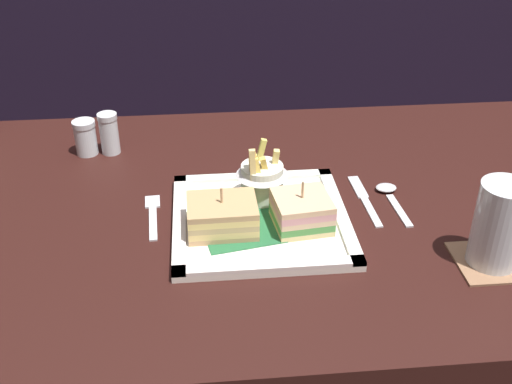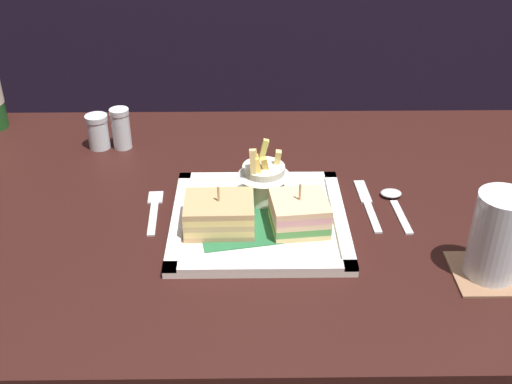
{
  "view_description": "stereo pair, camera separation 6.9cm",
  "coord_description": "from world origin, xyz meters",
  "px_view_note": "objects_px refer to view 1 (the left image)",
  "views": [
    {
      "loc": [
        -0.08,
        -0.87,
        1.29
      ],
      "look_at": [
        0.0,
        -0.03,
        0.77
      ],
      "focal_mm": 44.14,
      "sensor_mm": 36.0,
      "label": 1
    },
    {
      "loc": [
        -0.01,
        -0.87,
        1.29
      ],
      "look_at": [
        0.0,
        -0.03,
        0.77
      ],
      "focal_mm": 44.14,
      "sensor_mm": 36.0,
      "label": 2
    }
  ],
  "objects_px": {
    "knife": "(364,198)",
    "fork": "(153,214)",
    "pepper_shaker": "(109,136)",
    "spoon": "(389,193)",
    "water_glass": "(498,230)",
    "salt_shaker": "(86,139)",
    "sandwich_half_left": "(222,216)",
    "square_plate": "(260,220)",
    "dining_table": "(252,258)",
    "fries_cup": "(262,177)",
    "sandwich_half_right": "(302,211)"
  },
  "relations": [
    {
      "from": "pepper_shaker",
      "to": "dining_table",
      "type": "bearing_deg",
      "value": -39.89
    },
    {
      "from": "sandwich_half_right",
      "to": "fries_cup",
      "type": "distance_m",
      "value": 0.1
    },
    {
      "from": "salt_shaker",
      "to": "knife",
      "type": "bearing_deg",
      "value": -23.54
    },
    {
      "from": "fries_cup",
      "to": "salt_shaker",
      "type": "distance_m",
      "value": 0.37
    },
    {
      "from": "water_glass",
      "to": "salt_shaker",
      "type": "xyz_separation_m",
      "value": [
        -0.62,
        0.4,
        -0.03
      ]
    },
    {
      "from": "sandwich_half_right",
      "to": "spoon",
      "type": "xyz_separation_m",
      "value": [
        0.16,
        0.09,
        -0.03
      ]
    },
    {
      "from": "fries_cup",
      "to": "spoon",
      "type": "height_order",
      "value": "fries_cup"
    },
    {
      "from": "square_plate",
      "to": "water_glass",
      "type": "distance_m",
      "value": 0.35
    },
    {
      "from": "sandwich_half_right",
      "to": "salt_shaker",
      "type": "bearing_deg",
      "value": 141.19
    },
    {
      "from": "fries_cup",
      "to": "pepper_shaker",
      "type": "bearing_deg",
      "value": 141.31
    },
    {
      "from": "knife",
      "to": "spoon",
      "type": "bearing_deg",
      "value": 6.63
    },
    {
      "from": "dining_table",
      "to": "salt_shaker",
      "type": "relative_size",
      "value": 19.23
    },
    {
      "from": "dining_table",
      "to": "pepper_shaker",
      "type": "xyz_separation_m",
      "value": [
        -0.25,
        0.21,
        0.15
      ]
    },
    {
      "from": "water_glass",
      "to": "knife",
      "type": "height_order",
      "value": "water_glass"
    },
    {
      "from": "dining_table",
      "to": "pepper_shaker",
      "type": "distance_m",
      "value": 0.35
    },
    {
      "from": "square_plate",
      "to": "salt_shaker",
      "type": "distance_m",
      "value": 0.4
    },
    {
      "from": "sandwich_half_right",
      "to": "water_glass",
      "type": "height_order",
      "value": "water_glass"
    },
    {
      "from": "knife",
      "to": "salt_shaker",
      "type": "height_order",
      "value": "salt_shaker"
    },
    {
      "from": "fries_cup",
      "to": "knife",
      "type": "bearing_deg",
      "value": 0.95
    },
    {
      "from": "salt_shaker",
      "to": "pepper_shaker",
      "type": "distance_m",
      "value": 0.04
    },
    {
      "from": "dining_table",
      "to": "pepper_shaker",
      "type": "height_order",
      "value": "pepper_shaker"
    },
    {
      "from": "fries_cup",
      "to": "pepper_shaker",
      "type": "xyz_separation_m",
      "value": [
        -0.26,
        0.21,
        -0.02
      ]
    },
    {
      "from": "sandwich_half_left",
      "to": "pepper_shaker",
      "type": "xyz_separation_m",
      "value": [
        -0.2,
        0.29,
        0.0
      ]
    },
    {
      "from": "fork",
      "to": "dining_table",
      "type": "bearing_deg",
      "value": 6.09
    },
    {
      "from": "square_plate",
      "to": "dining_table",
      "type": "bearing_deg",
      "value": 98.28
    },
    {
      "from": "sandwich_half_left",
      "to": "spoon",
      "type": "xyz_separation_m",
      "value": [
        0.28,
        0.09,
        -0.03
      ]
    },
    {
      "from": "knife",
      "to": "pepper_shaker",
      "type": "distance_m",
      "value": 0.48
    },
    {
      "from": "sandwich_half_left",
      "to": "spoon",
      "type": "bearing_deg",
      "value": 16.95
    },
    {
      "from": "water_glass",
      "to": "salt_shaker",
      "type": "distance_m",
      "value": 0.73
    },
    {
      "from": "salt_shaker",
      "to": "pepper_shaker",
      "type": "height_order",
      "value": "pepper_shaker"
    },
    {
      "from": "square_plate",
      "to": "spoon",
      "type": "bearing_deg",
      "value": 15.34
    },
    {
      "from": "fork",
      "to": "pepper_shaker",
      "type": "distance_m",
      "value": 0.24
    },
    {
      "from": "pepper_shaker",
      "to": "spoon",
      "type": "bearing_deg",
      "value": -23.01
    },
    {
      "from": "fries_cup",
      "to": "pepper_shaker",
      "type": "relative_size",
      "value": 1.28
    },
    {
      "from": "water_glass",
      "to": "fork",
      "type": "relative_size",
      "value": 0.97
    },
    {
      "from": "dining_table",
      "to": "fries_cup",
      "type": "relative_size",
      "value": 12.64
    },
    {
      "from": "sandwich_half_right",
      "to": "spoon",
      "type": "height_order",
      "value": "sandwich_half_right"
    },
    {
      "from": "square_plate",
      "to": "knife",
      "type": "height_order",
      "value": "square_plate"
    },
    {
      "from": "salt_shaker",
      "to": "spoon",
      "type": "bearing_deg",
      "value": -21.25
    },
    {
      "from": "sandwich_half_left",
      "to": "sandwich_half_right",
      "type": "relative_size",
      "value": 1.15
    },
    {
      "from": "spoon",
      "to": "pepper_shaker",
      "type": "distance_m",
      "value": 0.52
    },
    {
      "from": "water_glass",
      "to": "pepper_shaker",
      "type": "xyz_separation_m",
      "value": [
        -0.57,
        0.4,
        -0.02
      ]
    },
    {
      "from": "sandwich_half_left",
      "to": "water_glass",
      "type": "xyz_separation_m",
      "value": [
        0.38,
        -0.11,
        0.02
      ]
    },
    {
      "from": "sandwich_half_left",
      "to": "fork",
      "type": "bearing_deg",
      "value": 148.87
    },
    {
      "from": "dining_table",
      "to": "sandwich_half_left",
      "type": "bearing_deg",
      "value": -121.96
    },
    {
      "from": "fork",
      "to": "spoon",
      "type": "height_order",
      "value": "spoon"
    },
    {
      "from": "sandwich_half_right",
      "to": "water_glass",
      "type": "relative_size",
      "value": 0.73
    },
    {
      "from": "water_glass",
      "to": "fork",
      "type": "bearing_deg",
      "value": 160.51
    },
    {
      "from": "knife",
      "to": "fork",
      "type": "bearing_deg",
      "value": -177.45
    },
    {
      "from": "square_plate",
      "to": "fries_cup",
      "type": "height_order",
      "value": "fries_cup"
    }
  ]
}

